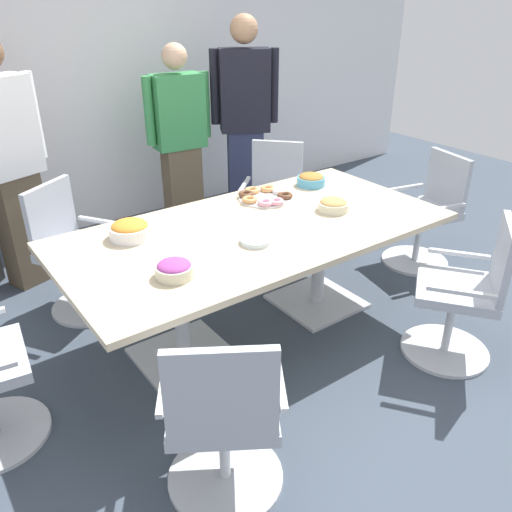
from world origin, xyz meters
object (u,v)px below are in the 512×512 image
(office_chair_0, at_px, (76,256))
(office_chair_3, at_px, (464,298))
(office_chair_5, at_px, (274,203))
(snack_bowl_pretzels, at_px, (311,179))
(person_standing_3, at_px, (245,120))
(snack_bowl_chips_orange, at_px, (130,230))
(snack_bowl_candy_mix, at_px, (174,269))
(donut_platter, at_px, (265,196))
(person_standing_2, at_px, (180,140))
(person_standing_1, at_px, (9,164))
(plate_stack, at_px, (256,241))
(office_chair_4, at_px, (426,216))
(snack_bowl_cookies, at_px, (333,205))
(office_chair_2, at_px, (223,423))
(conference_table, at_px, (256,245))

(office_chair_0, height_order, office_chair_3, same)
(office_chair_5, height_order, snack_bowl_pretzels, office_chair_5)
(office_chair_3, relative_size, person_standing_3, 0.48)
(office_chair_3, xyz_separation_m, snack_bowl_chips_orange, (-1.53, 1.26, 0.40))
(snack_bowl_pretzels, distance_m, snack_bowl_candy_mix, 1.61)
(donut_platter, bearing_deg, person_standing_2, 86.16)
(person_standing_1, height_order, plate_stack, person_standing_1)
(office_chair_4, relative_size, snack_bowl_candy_mix, 4.61)
(person_standing_2, xyz_separation_m, snack_bowl_cookies, (0.14, -1.82, -0.07))
(office_chair_2, distance_m, snack_bowl_chips_orange, 1.33)
(person_standing_3, bearing_deg, office_chair_4, 142.13)
(person_standing_2, height_order, snack_bowl_candy_mix, person_standing_2)
(office_chair_0, distance_m, office_chair_2, 1.91)
(snack_bowl_candy_mix, distance_m, plate_stack, 0.57)
(office_chair_4, relative_size, snack_bowl_chips_orange, 3.76)
(office_chair_0, distance_m, person_standing_1, 0.84)
(office_chair_5, bearing_deg, person_standing_1, 28.68)
(plate_stack, bearing_deg, donut_platter, 48.69)
(office_chair_2, relative_size, donut_platter, 2.39)
(conference_table, height_order, snack_bowl_pretzels, snack_bowl_pretzels)
(conference_table, distance_m, snack_bowl_pretzels, 0.89)
(plate_stack, bearing_deg, conference_table, 53.81)
(conference_table, height_order, plate_stack, plate_stack)
(snack_bowl_pretzels, xyz_separation_m, donut_platter, (-0.45, -0.03, -0.03))
(office_chair_3, xyz_separation_m, snack_bowl_candy_mix, (-1.54, 0.70, 0.39))
(office_chair_3, distance_m, snack_bowl_candy_mix, 1.74)
(conference_table, distance_m, donut_platter, 0.51)
(snack_bowl_chips_orange, bearing_deg, office_chair_4, -7.80)
(donut_platter, bearing_deg, office_chair_5, 47.51)
(person_standing_2, distance_m, plate_stack, 2.00)
(plate_stack, bearing_deg, office_chair_5, 48.06)
(office_chair_3, height_order, person_standing_1, person_standing_1)
(snack_bowl_pretzels, bearing_deg, person_standing_2, 104.63)
(office_chair_5, distance_m, donut_platter, 0.88)
(office_chair_3, relative_size, snack_bowl_pretzels, 4.37)
(office_chair_3, xyz_separation_m, snack_bowl_cookies, (-0.28, 0.88, 0.39))
(office_chair_4, bearing_deg, person_standing_1, 72.51)
(person_standing_2, bearing_deg, person_standing_1, 10.66)
(office_chair_0, height_order, plate_stack, office_chair_0)
(office_chair_5, xyz_separation_m, snack_bowl_chips_orange, (-1.56, -0.63, 0.40))
(office_chair_2, relative_size, person_standing_1, 0.50)
(person_standing_1, bearing_deg, person_standing_3, 159.79)
(snack_bowl_cookies, relative_size, donut_platter, 0.53)
(office_chair_0, bearing_deg, person_standing_1, -106.82)
(person_standing_3, bearing_deg, office_chair_5, 106.24)
(conference_table, relative_size, person_standing_2, 1.44)
(office_chair_3, relative_size, office_chair_5, 1.00)
(snack_bowl_chips_orange, relative_size, plate_stack, 1.33)
(office_chair_4, relative_size, snack_bowl_cookies, 4.53)
(conference_table, xyz_separation_m, office_chair_5, (0.88, 0.94, -0.22))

